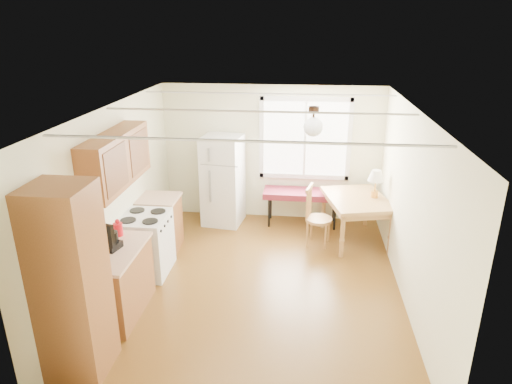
# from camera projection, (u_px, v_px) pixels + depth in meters

# --- Properties ---
(room_shell) EXTENTS (4.60, 5.60, 2.62)m
(room_shell) POSITION_uv_depth(u_px,v_px,m) (257.00, 204.00, 6.09)
(room_shell) COLOR #4F3010
(room_shell) RESTS_ON ground
(kitchen_run) EXTENTS (0.65, 3.40, 2.20)m
(kitchen_run) POSITION_uv_depth(u_px,v_px,m) (119.00, 246.00, 5.82)
(kitchen_run) COLOR brown
(kitchen_run) RESTS_ON ground
(window_unit) EXTENTS (1.64, 0.05, 1.51)m
(window_unit) POSITION_uv_depth(u_px,v_px,m) (305.00, 139.00, 8.22)
(window_unit) COLOR white
(window_unit) RESTS_ON room_shell
(pendant_light) EXTENTS (0.26, 0.26, 0.40)m
(pendant_light) POSITION_uv_depth(u_px,v_px,m) (313.00, 126.00, 6.04)
(pendant_light) COLOR black
(pendant_light) RESTS_ON room_shell
(refrigerator) EXTENTS (0.76, 0.76, 1.64)m
(refrigerator) POSITION_uv_depth(u_px,v_px,m) (223.00, 180.00, 8.30)
(refrigerator) COLOR white
(refrigerator) RESTS_ON ground
(bench) EXTENTS (1.41, 0.53, 0.65)m
(bench) POSITION_uv_depth(u_px,v_px,m) (302.00, 194.00, 8.29)
(bench) COLOR maroon
(bench) RESTS_ON ground
(dining_table) EXTENTS (1.21, 1.44, 0.78)m
(dining_table) POSITION_uv_depth(u_px,v_px,m) (357.00, 203.00, 7.62)
(dining_table) COLOR #A0713D
(dining_table) RESTS_ON ground
(chair) EXTENTS (0.47, 0.47, 1.01)m
(chair) POSITION_uv_depth(u_px,v_px,m) (314.00, 212.00, 7.55)
(chair) COLOR #A0713D
(chair) RESTS_ON ground
(table_lamp) EXTENTS (0.27, 0.27, 0.47)m
(table_lamp) POSITION_uv_depth(u_px,v_px,m) (376.00, 178.00, 7.49)
(table_lamp) COLOR gold
(table_lamp) RESTS_ON dining_table
(coffee_maker) EXTENTS (0.24, 0.28, 0.37)m
(coffee_maker) POSITION_uv_depth(u_px,v_px,m) (110.00, 240.00, 5.56)
(coffee_maker) COLOR black
(coffee_maker) RESTS_ON kitchen_run
(kettle) EXTENTS (0.12, 0.12, 0.23)m
(kettle) POSITION_uv_depth(u_px,v_px,m) (118.00, 229.00, 5.95)
(kettle) COLOR red
(kettle) RESTS_ON kitchen_run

